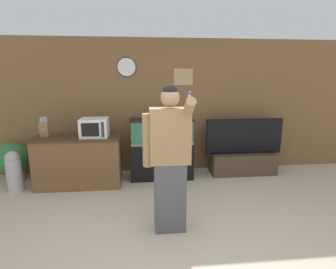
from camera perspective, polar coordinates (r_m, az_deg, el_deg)
The scene contains 10 objects.
ground_plane at distance 2.99m, azimuth 2.73°, elevation -26.23°, with size 18.00×18.00×0.00m, color beige.
wall_back_paneled at distance 5.22m, azimuth -1.75°, elevation 6.10°, with size 10.00×0.08×2.60m.
counter_island at distance 4.84m, azimuth -18.76°, elevation -5.46°, with size 1.46×0.63×0.88m.
microwave at distance 4.59m, azimuth -15.70°, elevation 1.48°, with size 0.45×0.40×0.31m.
knife_block at distance 4.89m, azimuth -25.36°, elevation 1.09°, with size 0.14×0.09×0.34m.
aquarium_on_stand at distance 4.89m, azimuth -1.37°, elevation -3.11°, with size 1.15×0.44×1.13m.
tv_on_stand at distance 5.36m, azimuth 16.02°, elevation -4.88°, with size 1.51×0.40×1.10m.
person_standing at distance 3.10m, azimuth 0.27°, elevation -5.11°, with size 0.57×0.43×1.80m.
potted_plant at distance 5.59m, azimuth -30.63°, elevation -4.76°, with size 0.59×0.59×0.71m.
trash_bin at distance 5.07m, azimuth -30.51°, elevation -6.79°, with size 0.24×0.24×0.69m.
Camera 1 is at (-0.36, -2.32, 1.86)m, focal length 28.00 mm.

